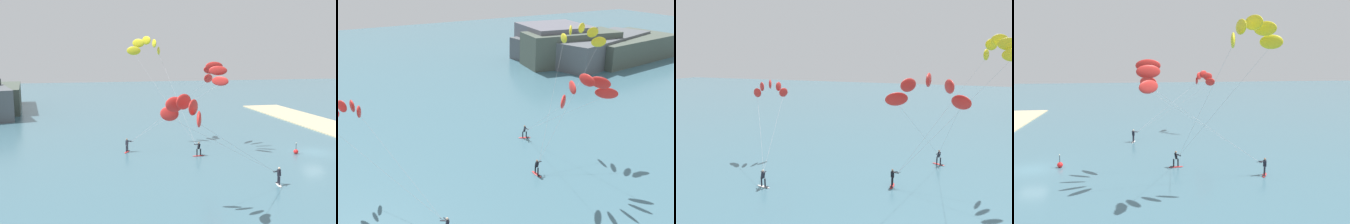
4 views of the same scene
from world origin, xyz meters
TOP-DOWN VIEW (x-y plane):
  - ground_plane at (0.00, 0.00)m, footprint 240.00×240.00m
  - kitesurfer_nearshore at (-15.08, 19.71)m, footprint 8.09×12.02m
  - kitesurfer_mid_water at (9.45, 18.69)m, footprint 10.75×8.15m
  - kitesurfer_far_out at (4.38, 11.77)m, footprint 6.76×12.36m
  - marker_buoy at (-0.32, 2.64)m, footprint 0.56×0.56m

SIDE VIEW (x-z plane):
  - ground_plane at x=0.00m, z-range 0.00..0.00m
  - marker_buoy at x=-0.32m, z-range -0.39..0.99m
  - kitesurfer_nearshore at x=-15.08m, z-range 3.09..12.17m
  - kitesurfer_far_out at x=4.38m, z-range 3.73..14.54m
  - kitesurfer_mid_water at x=9.45m, z-range 5.29..19.31m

